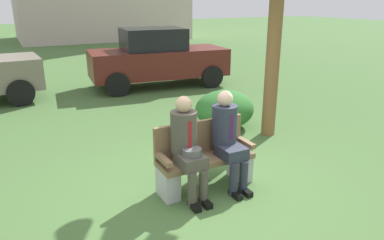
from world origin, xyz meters
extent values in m
plane|color=#466A35|center=(0.00, 0.00, 0.00)|extent=(80.00, 80.00, 0.00)
cube|color=brown|center=(0.06, 0.06, 0.42)|extent=(1.32, 0.44, 0.07)
cube|color=brown|center=(0.06, 0.25, 0.68)|extent=(1.32, 0.06, 0.45)
cube|color=brown|center=(-0.56, 0.06, 0.55)|extent=(0.08, 0.44, 0.06)
cube|color=brown|center=(0.68, 0.06, 0.55)|extent=(0.08, 0.44, 0.06)
cube|color=#BEBEBE|center=(-0.50, 0.06, 0.19)|extent=(0.20, 0.37, 0.38)
cube|color=#BEBEBE|center=(0.62, 0.06, 0.19)|extent=(0.20, 0.37, 0.38)
cube|color=#4C473D|center=(-0.26, -0.11, 0.53)|extent=(0.32, 0.38, 0.16)
cylinder|color=#4C473D|center=(-0.34, -0.30, 0.23)|extent=(0.11, 0.11, 0.45)
cylinder|color=#4C473D|center=(-0.18, -0.30, 0.23)|extent=(0.11, 0.11, 0.45)
cube|color=black|center=(-0.34, -0.36, 0.04)|extent=(0.09, 0.22, 0.07)
cube|color=black|center=(-0.18, -0.36, 0.04)|extent=(0.09, 0.22, 0.07)
cylinder|color=#4C473D|center=(-0.26, 0.08, 0.85)|extent=(0.34, 0.34, 0.54)
cube|color=maroon|center=(-0.26, -0.08, 0.87)|extent=(0.05, 0.01, 0.35)
sphere|color=tan|center=(-0.26, 0.08, 1.21)|extent=(0.21, 0.21, 0.21)
cylinder|color=#585858|center=(-0.25, -0.13, 0.66)|extent=(0.24, 0.24, 0.09)
cube|color=#2D3342|center=(0.35, -0.11, 0.53)|extent=(0.32, 0.38, 0.16)
cylinder|color=#2D3342|center=(0.27, -0.30, 0.23)|extent=(0.11, 0.11, 0.45)
cylinder|color=#2D3342|center=(0.43, -0.30, 0.23)|extent=(0.11, 0.11, 0.45)
cube|color=black|center=(0.27, -0.36, 0.04)|extent=(0.09, 0.22, 0.07)
cube|color=black|center=(0.43, -0.36, 0.04)|extent=(0.09, 0.22, 0.07)
cylinder|color=#2D3342|center=(0.35, 0.08, 0.85)|extent=(0.34, 0.34, 0.54)
cube|color=#4C1951|center=(0.35, -0.08, 0.87)|extent=(0.05, 0.01, 0.34)
sphere|color=beige|center=(0.35, 0.08, 1.21)|extent=(0.21, 0.21, 0.21)
cylinder|color=brown|center=(2.14, 1.32, 1.97)|extent=(0.25, 0.25, 3.93)
ellipsoid|color=#2F702D|center=(1.61, 2.04, 0.37)|extent=(1.19, 1.09, 0.74)
cylinder|color=black|center=(-1.96, 7.16, 0.32)|extent=(0.65, 0.17, 0.64)
cylinder|color=black|center=(-1.89, 5.60, 0.32)|extent=(0.65, 0.17, 0.64)
cube|color=#591E19|center=(1.87, 6.03, 0.70)|extent=(4.04, 1.95, 0.76)
cube|color=black|center=(1.72, 6.04, 1.38)|extent=(1.83, 1.53, 0.60)
cylinder|color=black|center=(3.30, 6.66, 0.32)|extent=(0.65, 0.21, 0.64)
cylinder|color=black|center=(3.14, 5.11, 0.32)|extent=(0.65, 0.21, 0.64)
cylinder|color=black|center=(0.59, 6.94, 0.32)|extent=(0.65, 0.21, 0.64)
cylinder|color=black|center=(0.43, 5.39, 0.32)|extent=(0.65, 0.21, 0.64)
camera|label=1|loc=(-2.17, -3.80, 2.45)|focal=34.05mm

